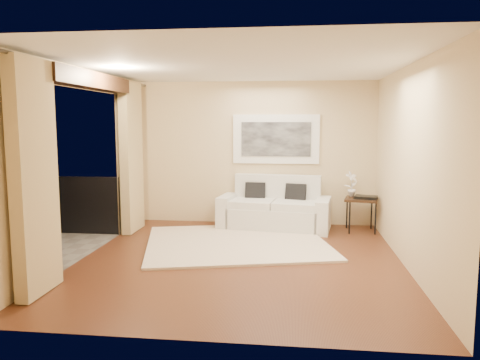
# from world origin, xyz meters

# --- Properties ---
(floor) EXTENTS (5.00, 5.00, 0.00)m
(floor) POSITION_xyz_m (0.00, 0.00, 0.00)
(floor) COLOR #562C19
(floor) RESTS_ON ground
(room_shell) EXTENTS (5.00, 6.40, 5.00)m
(room_shell) POSITION_xyz_m (-2.13, 0.00, 2.52)
(room_shell) COLOR white
(room_shell) RESTS_ON ground
(balcony) EXTENTS (1.81, 2.60, 1.17)m
(balcony) POSITION_xyz_m (-3.31, 0.00, 0.18)
(balcony) COLOR #605B56
(balcony) RESTS_ON ground
(curtains) EXTENTS (0.16, 4.80, 2.64)m
(curtains) POSITION_xyz_m (-2.11, 0.00, 1.34)
(curtains) COLOR tan
(curtains) RESTS_ON ground
(artwork) EXTENTS (1.62, 0.07, 0.92)m
(artwork) POSITION_xyz_m (0.39, 2.46, 1.62)
(artwork) COLOR white
(artwork) RESTS_ON room_shell
(rug) EXTENTS (3.33, 3.06, 0.04)m
(rug) POSITION_xyz_m (-0.16, 0.88, 0.02)
(rug) COLOR beige
(rug) RESTS_ON floor
(sofa) EXTENTS (2.09, 1.11, 0.96)m
(sofa) POSITION_xyz_m (0.40, 2.09, 0.34)
(sofa) COLOR silver
(sofa) RESTS_ON floor
(side_table) EXTENTS (0.64, 0.64, 0.60)m
(side_table) POSITION_xyz_m (1.93, 2.00, 0.54)
(side_table) COLOR black
(side_table) RESTS_ON floor
(tray) EXTENTS (0.44, 0.37, 0.05)m
(tray) POSITION_xyz_m (2.00, 1.96, 0.62)
(tray) COLOR black
(tray) RESTS_ON side_table
(orchid) EXTENTS (0.29, 0.28, 0.46)m
(orchid) POSITION_xyz_m (1.77, 2.14, 0.83)
(orchid) COLOR white
(orchid) RESTS_ON side_table
(bistro_table) EXTENTS (0.73, 0.73, 0.83)m
(bistro_table) POSITION_xyz_m (-2.95, -0.51, 0.75)
(bistro_table) COLOR black
(bistro_table) RESTS_ON balcony
(balcony_chair_far) EXTENTS (0.56, 0.56, 1.05)m
(balcony_chair_far) POSITION_xyz_m (-3.42, 0.01, 0.61)
(balcony_chair_far) COLOR black
(balcony_chair_far) RESTS_ON balcony
(balcony_chair_near) EXTENTS (0.46, 0.47, 0.88)m
(balcony_chair_near) POSITION_xyz_m (-3.11, -0.07, 0.50)
(balcony_chair_near) COLOR black
(balcony_chair_near) RESTS_ON balcony
(ice_bucket) EXTENTS (0.18, 0.18, 0.20)m
(ice_bucket) POSITION_xyz_m (-3.06, -0.45, 0.93)
(ice_bucket) COLOR silver
(ice_bucket) RESTS_ON bistro_table
(candle) EXTENTS (0.06, 0.06, 0.07)m
(candle) POSITION_xyz_m (-2.92, -0.37, 0.87)
(candle) COLOR red
(candle) RESTS_ON bistro_table
(vase) EXTENTS (0.04, 0.04, 0.18)m
(vase) POSITION_xyz_m (-2.97, -0.73, 0.92)
(vase) COLOR silver
(vase) RESTS_ON bistro_table
(glass_a) EXTENTS (0.06, 0.06, 0.12)m
(glass_a) POSITION_xyz_m (-2.81, -0.54, 0.89)
(glass_a) COLOR silver
(glass_a) RESTS_ON bistro_table
(glass_b) EXTENTS (0.06, 0.06, 0.12)m
(glass_b) POSITION_xyz_m (-2.83, -0.44, 0.89)
(glass_b) COLOR white
(glass_b) RESTS_ON bistro_table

